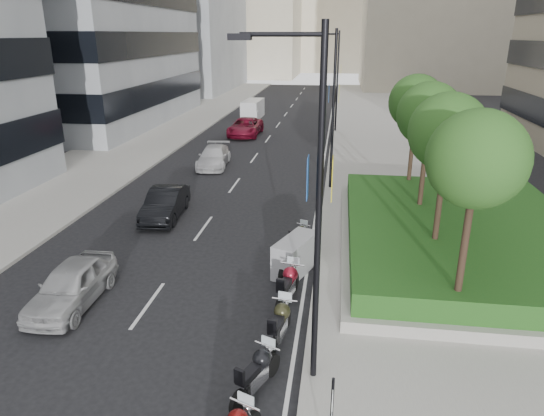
% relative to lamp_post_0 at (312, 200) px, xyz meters
% --- Properties ---
extents(ground, '(160.00, 160.00, 0.00)m').
position_rel_lamp_post_0_xyz_m(ground, '(-4.14, -1.00, -5.07)').
color(ground, black).
rests_on(ground, ground).
extents(sidewalk_right, '(10.00, 100.00, 0.15)m').
position_rel_lamp_post_0_xyz_m(sidewalk_right, '(4.86, 29.00, -4.99)').
color(sidewalk_right, '#9E9B93').
rests_on(sidewalk_right, ground).
extents(sidewalk_left, '(8.00, 100.00, 0.15)m').
position_rel_lamp_post_0_xyz_m(sidewalk_left, '(-16.14, 29.00, -4.99)').
color(sidewalk_left, '#9E9B93').
rests_on(sidewalk_left, ground).
extents(lane_edge, '(0.12, 100.00, 0.01)m').
position_rel_lamp_post_0_xyz_m(lane_edge, '(-0.44, 29.00, -5.06)').
color(lane_edge, silver).
rests_on(lane_edge, ground).
extents(lane_centre, '(0.12, 100.00, 0.01)m').
position_rel_lamp_post_0_xyz_m(lane_centre, '(-5.64, 29.00, -5.06)').
color(lane_centre, silver).
rests_on(lane_centre, ground).
extents(planter, '(10.00, 14.00, 0.40)m').
position_rel_lamp_post_0_xyz_m(planter, '(5.86, 9.00, -4.72)').
color(planter, '#A19D96').
rests_on(planter, sidewalk_right).
extents(hedge, '(9.40, 13.40, 0.80)m').
position_rel_lamp_post_0_xyz_m(hedge, '(5.86, 9.00, -4.12)').
color(hedge, '#154B19').
rests_on(hedge, planter).
extents(tree_0, '(2.80, 2.80, 6.30)m').
position_rel_lamp_post_0_xyz_m(tree_0, '(4.36, 3.00, 0.36)').
color(tree_0, '#332319').
rests_on(tree_0, planter).
extents(tree_1, '(2.80, 2.80, 6.30)m').
position_rel_lamp_post_0_xyz_m(tree_1, '(4.36, 7.00, 0.36)').
color(tree_1, '#332319').
rests_on(tree_1, planter).
extents(tree_2, '(2.80, 2.80, 6.30)m').
position_rel_lamp_post_0_xyz_m(tree_2, '(4.36, 11.00, 0.36)').
color(tree_2, '#332319').
rests_on(tree_2, planter).
extents(tree_3, '(2.80, 2.80, 6.30)m').
position_rel_lamp_post_0_xyz_m(tree_3, '(4.36, 15.00, 0.36)').
color(tree_3, '#332319').
rests_on(tree_3, planter).
extents(lamp_post_0, '(2.34, 0.45, 9.00)m').
position_rel_lamp_post_0_xyz_m(lamp_post_0, '(0.00, 0.00, 0.00)').
color(lamp_post_0, black).
rests_on(lamp_post_0, ground).
extents(lamp_post_1, '(2.34, 0.45, 9.00)m').
position_rel_lamp_post_0_xyz_m(lamp_post_1, '(0.00, 17.00, 0.00)').
color(lamp_post_1, black).
rests_on(lamp_post_1, ground).
extents(lamp_post_2, '(2.34, 0.45, 9.00)m').
position_rel_lamp_post_0_xyz_m(lamp_post_2, '(0.00, 35.00, 0.00)').
color(lamp_post_2, black).
rests_on(lamp_post_2, ground).
extents(motorcycle_2, '(1.06, 2.11, 1.12)m').
position_rel_lamp_post_0_xyz_m(motorcycle_2, '(-1.24, -0.69, -4.47)').
color(motorcycle_2, black).
rests_on(motorcycle_2, ground).
extents(motorcycle_3, '(0.78, 2.34, 1.17)m').
position_rel_lamp_post_0_xyz_m(motorcycle_3, '(-0.93, 1.53, -4.44)').
color(motorcycle_3, black).
rests_on(motorcycle_3, ground).
extents(motorcycle_4, '(0.82, 2.44, 1.22)m').
position_rel_lamp_post_0_xyz_m(motorcycle_4, '(-0.94, 3.82, -4.41)').
color(motorcycle_4, black).
rests_on(motorcycle_4, ground).
extents(motorcycle_5, '(1.71, 2.50, 1.40)m').
position_rel_lamp_post_0_xyz_m(motorcycle_5, '(-0.89, 6.11, -4.36)').
color(motorcycle_5, black).
rests_on(motorcycle_5, ground).
extents(motorcycle_6, '(0.91, 1.86, 0.98)m').
position_rel_lamp_post_0_xyz_m(motorcycle_6, '(-0.96, 8.29, -4.54)').
color(motorcycle_6, black).
rests_on(motorcycle_6, ground).
extents(car_a, '(1.78, 4.30, 1.46)m').
position_rel_lamp_post_0_xyz_m(car_a, '(-8.17, 2.73, -4.34)').
color(car_a, '#ACADAF').
rests_on(car_a, ground).
extents(car_b, '(1.91, 4.57, 1.47)m').
position_rel_lamp_post_0_xyz_m(car_b, '(-7.89, 11.13, -4.33)').
color(car_b, black).
rests_on(car_b, ground).
extents(car_c, '(2.33, 4.88, 1.37)m').
position_rel_lamp_post_0_xyz_m(car_c, '(-7.99, 21.20, -4.38)').
color(car_c, silver).
rests_on(car_c, ground).
extents(car_d, '(2.63, 5.63, 1.56)m').
position_rel_lamp_post_0_xyz_m(car_d, '(-7.89, 32.16, -4.29)').
color(car_d, maroon).
rests_on(car_d, ground).
extents(delivery_van, '(1.90, 4.67, 1.94)m').
position_rel_lamp_post_0_xyz_m(delivery_van, '(-8.92, 41.62, -4.16)').
color(delivery_van, white).
rests_on(delivery_van, ground).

